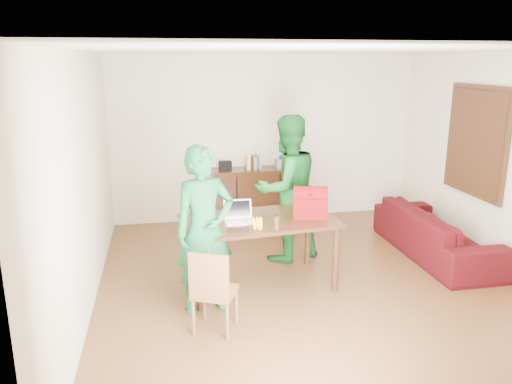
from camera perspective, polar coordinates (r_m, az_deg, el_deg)
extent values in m
cube|color=#422810|center=(6.12, 6.37, -10.93)|extent=(5.00, 5.50, 0.10)
cube|color=white|center=(5.52, 7.23, 16.27)|extent=(5.00, 5.50, 0.10)
cube|color=beige|center=(8.32, 0.98, 6.19)|extent=(5.00, 0.10, 2.70)
cube|color=beige|center=(3.23, 21.98, -9.10)|extent=(5.00, 0.10, 2.70)
cube|color=beige|center=(5.47, -19.63, 0.74)|extent=(0.10, 5.50, 2.70)
cube|color=#3F2614|center=(7.33, 23.86, 5.33)|extent=(0.04, 1.28, 1.48)
cube|color=#503618|center=(7.31, 23.66, 5.33)|extent=(0.01, 1.18, 1.36)
cube|color=black|center=(8.19, 0.00, -0.39)|extent=(1.40, 0.45, 0.90)
cube|color=black|center=(7.99, -3.53, 3.04)|extent=(0.20, 0.14, 0.14)
cube|color=silver|center=(8.17, 3.10, 3.29)|extent=(0.24, 0.22, 0.14)
ellipsoid|color=#17229B|center=(8.15, 3.11, 4.02)|extent=(0.14, 0.14, 0.07)
cube|color=black|center=(5.79, 0.37, -3.31)|extent=(1.84, 1.17, 0.04)
cylinder|color=black|center=(5.38, -6.49, -9.52)|extent=(0.08, 0.08, 0.78)
cylinder|color=black|center=(5.85, 9.10, -7.57)|extent=(0.08, 0.08, 0.78)
cylinder|color=black|center=(6.13, -7.94, -6.45)|extent=(0.08, 0.08, 0.78)
cylinder|color=black|center=(6.55, 5.95, -4.99)|extent=(0.08, 0.08, 0.78)
cube|color=brown|center=(4.99, -4.72, -11.34)|extent=(0.51, 0.51, 0.04)
cube|color=brown|center=(4.74, -5.43, -9.59)|extent=(0.37, 0.19, 0.45)
imported|color=#155F31|center=(5.22, -5.91, -4.37)|extent=(0.74, 0.59, 1.78)
imported|color=#145B1E|center=(6.56, 3.52, 0.40)|extent=(1.14, 1.02, 1.94)
cube|color=white|center=(5.67, -1.92, -3.39)|extent=(0.33, 0.23, 0.02)
cube|color=black|center=(5.64, -1.93, -2.26)|extent=(0.32, 0.09, 0.20)
cylinder|color=#502912|center=(5.41, 2.37, -3.44)|extent=(0.06, 0.06, 0.17)
cube|color=maroon|center=(5.84, 6.21, -1.53)|extent=(0.44, 0.32, 0.29)
imported|color=#3B070D|center=(7.27, 19.91, -4.39)|extent=(0.86, 2.19, 0.64)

